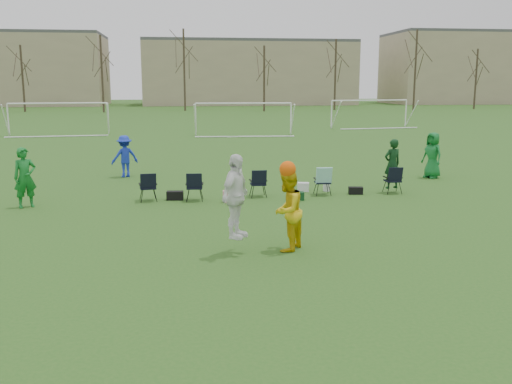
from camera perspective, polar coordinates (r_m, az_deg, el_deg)
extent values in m
plane|color=#28591C|center=(12.18, -3.19, -7.91)|extent=(260.00, 260.00, 0.00)
imported|color=#136F25|center=(19.51, -22.10, 1.35)|extent=(0.84, 0.73, 1.93)
imported|color=#1930BB|center=(24.65, -13.00, 3.49)|extent=(1.30, 1.06, 1.76)
imported|color=#126A29|center=(24.92, 17.23, 3.54)|extent=(0.94, 1.10, 1.91)
imported|color=white|center=(13.01, -2.07, -0.45)|extent=(1.00, 1.22, 1.95)
imported|color=gold|center=(13.42, 3.14, -1.89)|extent=(1.12, 1.18, 1.92)
sphere|color=#EE550C|center=(13.24, 3.18, 2.29)|extent=(0.38, 0.38, 0.38)
cylinder|color=white|center=(12.72, -2.42, 5.55)|extent=(0.27, 0.27, 0.06)
imported|color=black|center=(21.15, 13.47, 2.76)|extent=(0.74, 0.58, 1.80)
cube|color=black|center=(19.58, -8.11, -0.34)|extent=(0.58, 0.36, 0.30)
cube|color=pink|center=(18.99, -2.80, -0.45)|extent=(0.36, 0.24, 0.40)
cube|color=#103B1A|center=(19.41, 4.14, -0.40)|extent=(0.47, 0.31, 0.28)
cube|color=white|center=(20.99, 4.75, 0.51)|extent=(0.48, 0.39, 0.32)
cylinder|color=white|center=(21.11, 7.07, 0.49)|extent=(0.26, 0.26, 0.30)
cube|color=black|center=(20.70, 9.94, 0.15)|extent=(0.53, 0.34, 0.26)
cube|color=black|center=(19.51, -10.75, 0.52)|extent=(0.67, 0.67, 0.96)
cube|color=black|center=(19.32, -6.16, 0.55)|extent=(0.64, 0.64, 0.96)
cube|color=black|center=(19.89, 0.22, 0.91)|extent=(0.60, 0.60, 0.96)
cube|color=black|center=(20.37, 6.67, 1.07)|extent=(0.63, 0.63, 0.96)
cube|color=black|center=(21.14, 13.50, 1.20)|extent=(0.60, 0.60, 0.96)
cylinder|color=white|center=(47.04, -23.54, 6.64)|extent=(0.12, 0.12, 2.40)
cylinder|color=white|center=(46.23, -14.56, 7.13)|extent=(0.12, 0.12, 2.40)
cylinder|color=white|center=(46.44, -19.18, 8.38)|extent=(7.28, 0.76, 0.12)
cylinder|color=white|center=(43.86, -6.06, 7.24)|extent=(0.12, 0.12, 2.40)
cylinder|color=white|center=(44.16, 3.52, 7.30)|extent=(0.12, 0.12, 2.40)
cylinder|color=white|center=(43.80, -1.26, 8.86)|extent=(7.29, 0.63, 0.12)
cylinder|color=white|center=(50.83, 7.56, 7.69)|extent=(0.12, 0.12, 2.40)
cylinder|color=white|center=(54.11, 14.75, 7.61)|extent=(0.12, 0.12, 2.40)
cylinder|color=white|center=(52.32, 11.32, 8.98)|extent=(7.25, 1.13, 0.12)
cylinder|color=#382B21|center=(85.66, -22.30, 10.44)|extent=(0.28, 0.28, 9.00)
cylinder|color=#382B21|center=(80.65, -15.15, 11.32)|extent=(0.28, 0.28, 10.20)
cylinder|color=#382B21|center=(83.03, -7.19, 11.99)|extent=(0.28, 0.28, 11.40)
cylinder|color=#382B21|center=(80.88, 0.82, 11.26)|extent=(0.28, 0.28, 9.00)
cylinder|color=#382B21|center=(86.10, 7.93, 11.53)|extent=(0.28, 0.28, 10.20)
cylinder|color=#382B21|center=(86.89, 15.64, 11.63)|extent=(0.28, 0.28, 11.40)
cylinder|color=#382B21|center=(94.36, 21.13, 10.48)|extent=(0.28, 0.28, 9.00)
cube|color=tan|center=(108.28, -0.82, 11.68)|extent=(38.00, 16.00, 11.00)
cube|color=tan|center=(121.18, 20.24, 11.41)|extent=(30.00, 16.00, 13.00)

